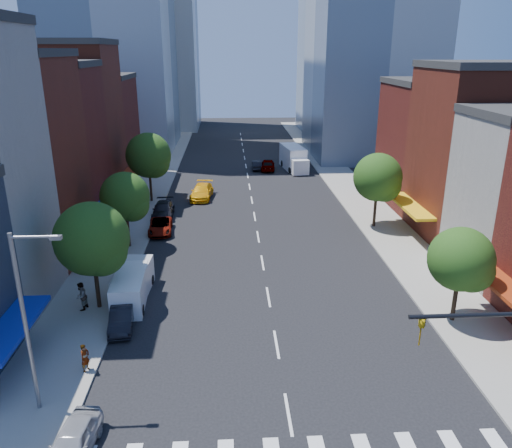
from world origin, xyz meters
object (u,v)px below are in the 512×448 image
Objects in this scene: parked_car_front at (73,442)px; parked_car_rear at (163,210)px; traffic_car_oncoming at (257,165)px; parked_car_second at (122,318)px; cargo_van_near at (133,282)px; pedestrian_far at (81,296)px; cargo_van_far at (130,290)px; pedestrian_near at (85,358)px; parked_car_third at (160,226)px; taxi at (202,192)px; traffic_car_far at (268,165)px; box_truck at (294,159)px.

parked_car_front is 0.78× the size of parked_car_rear.
parked_car_front is 1.03× the size of traffic_car_oncoming.
parked_car_front reaches higher than parked_car_second.
parked_car_rear is 17.70m from cargo_van_near.
pedestrian_far is (-3.02, -2.12, 0.08)m from cargo_van_near.
parked_car_rear is 19.01m from cargo_van_far.
parked_car_rear is at bearing 23.29° from pedestrian_near.
taxi is at bearing 69.58° from parked_car_third.
cargo_van_near reaches higher than traffic_car_far.
parked_car_front is at bearing 78.57° from traffic_car_oncoming.
parked_car_rear is 0.61× the size of box_truck.
cargo_van_near is 0.98× the size of cargo_van_far.
pedestrian_far is (-3.03, -19.81, 0.37)m from parked_car_rear.
cargo_van_near is 0.90× the size of taxi.
cargo_van_far is 3.14m from pedestrian_far.
pedestrian_near is 7.12m from pedestrian_far.
taxi is at bearing -138.83° from box_truck.
parked_car_second is 44.53m from traffic_car_oncoming.
pedestrian_far is at bearing -141.61° from cargo_van_near.
parked_car_third is at bearing 69.02° from traffic_car_far.
parked_car_second is 0.85× the size of parked_car_third.
parked_car_second is at bearing 13.27° from pedestrian_near.
traffic_car_far reaches higher than parked_car_front.
box_truck is (12.63, 14.28, 0.75)m from taxi.
parked_car_rear is at bearing 62.69° from traffic_car_oncoming.
cargo_van_near is at bearing -120.27° from box_truck.
cargo_van_far is 1.06× the size of traffic_car_far.
parked_car_third is 1.18× the size of traffic_car_oncoming.
parked_car_third is 15.33m from pedestrian_far.
parked_car_second is 0.47× the size of box_truck.
parked_car_second is at bearing -118.17° from box_truck.
parked_car_second is at bearing -91.14° from parked_car_rear.
parked_car_rear is 1.06× the size of traffic_car_far.
box_truck reaches higher than parked_car_second.
cargo_van_near is (-0.01, 4.30, 0.39)m from parked_car_second.
traffic_car_far reaches higher than parked_car_third.
cargo_van_far is at bearing -92.12° from taxi.
cargo_van_near is 40.33m from traffic_car_far.
parked_car_rear is at bearing -113.05° from taxi.
traffic_car_far reaches higher than parked_car_rear.
traffic_car_far is at bearing 9.42° from pedestrian_near.
traffic_car_oncoming is at bearing -14.12° from traffic_car_far.
parked_car_second is at bearing 69.71° from pedestrian_far.
traffic_car_oncoming is (10.70, 26.01, 0.00)m from parked_car_third.
parked_car_third is 11.98m from taxi.
traffic_car_far reaches higher than traffic_car_oncoming.
pedestrian_far reaches higher than parked_car_third.
parked_car_rear is at bearing 95.10° from parked_car_front.
box_truck is (3.76, 0.29, 0.74)m from traffic_car_far.
cargo_van_far reaches higher than pedestrian_near.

